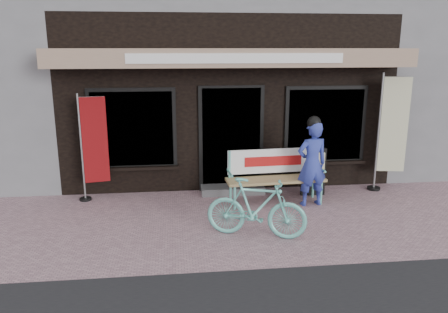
{
  "coord_description": "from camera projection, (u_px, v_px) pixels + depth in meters",
  "views": [
    {
      "loc": [
        -1.16,
        -6.81,
        2.94
      ],
      "look_at": [
        -0.3,
        0.7,
        1.05
      ],
      "focal_mm": 35.0,
      "sensor_mm": 36.0,
      "label": 1
    }
  ],
  "objects": [
    {
      "name": "person",
      "position": [
        312.0,
        162.0,
        8.21
      ],
      "size": [
        0.64,
        0.47,
        1.72
      ],
      "rotation": [
        0.0,
        0.0,
        0.15
      ],
      "color": "#2E3B9F",
      "rests_on": "ground"
    },
    {
      "name": "ground",
      "position": [
        246.0,
        226.0,
        7.4
      ],
      "size": [
        70.0,
        70.0,
        0.0
      ],
      "primitive_type": "plane",
      "color": "#A8808A",
      "rests_on": "ground"
    },
    {
      "name": "bench",
      "position": [
        275.0,
        172.0,
        8.44
      ],
      "size": [
        1.93,
        0.6,
        1.03
      ],
      "rotation": [
        0.0,
        0.0,
        0.06
      ],
      "color": "#64C4B8",
      "rests_on": "ground"
    },
    {
      "name": "storefront",
      "position": [
        217.0,
        46.0,
        11.46
      ],
      "size": [
        7.0,
        6.77,
        6.0
      ],
      "color": "black",
      "rests_on": "ground"
    },
    {
      "name": "bicycle",
      "position": [
        256.0,
        208.0,
        6.88
      ],
      "size": [
        1.66,
        0.96,
        0.96
      ],
      "primitive_type": "imported",
      "rotation": [
        0.0,
        0.0,
        1.23
      ],
      "color": "#64C4B8",
      "rests_on": "ground"
    },
    {
      "name": "nobori_cream",
      "position": [
        391.0,
        131.0,
        8.97
      ],
      "size": [
        0.73,
        0.31,
        2.46
      ],
      "rotation": [
        0.0,
        0.0,
        -0.18
      ],
      "color": "gray",
      "rests_on": "ground"
    },
    {
      "name": "nobori_red",
      "position": [
        93.0,
        146.0,
        8.45
      ],
      "size": [
        0.63,
        0.27,
        2.11
      ],
      "rotation": [
        0.0,
        0.0,
        0.19
      ],
      "color": "gray",
      "rests_on": "ground"
    },
    {
      "name": "menu_stand",
      "position": [
        313.0,
        171.0,
        8.85
      ],
      "size": [
        0.49,
        0.11,
        0.98
      ],
      "rotation": [
        0.0,
        0.0,
        -0.01
      ],
      "color": "black",
      "rests_on": "ground"
    }
  ]
}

